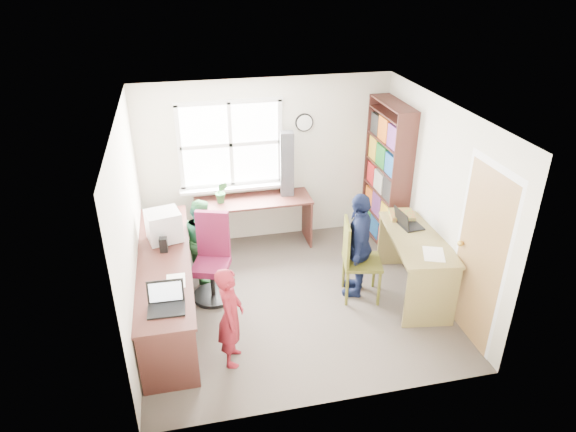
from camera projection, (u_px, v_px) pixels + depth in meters
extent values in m
cube|color=#443C35|center=(292.00, 300.00, 6.45)|extent=(3.60, 3.40, 0.02)
cube|color=white|center=(293.00, 111.00, 5.34)|extent=(3.60, 3.40, 0.02)
cube|color=beige|center=(266.00, 161.00, 7.38)|extent=(3.60, 0.02, 2.40)
cube|color=beige|center=(337.00, 302.00, 4.41)|extent=(3.60, 0.02, 2.40)
cube|color=beige|center=(130.00, 231.00, 5.55)|extent=(0.02, 3.40, 2.40)
cube|color=beige|center=(437.00, 200.00, 6.24)|extent=(0.02, 3.40, 2.40)
cube|color=white|center=(231.00, 145.00, 7.12)|extent=(1.40, 0.01, 1.20)
cube|color=white|center=(231.00, 145.00, 7.12)|extent=(1.48, 0.04, 1.28)
cube|color=olive|center=(479.00, 258.00, 5.42)|extent=(0.02, 0.82, 2.00)
sphere|color=gold|center=(460.00, 243.00, 5.70)|extent=(0.07, 0.07, 0.07)
cylinder|color=black|center=(304.00, 122.00, 7.21)|extent=(0.26, 0.03, 0.26)
cylinder|color=white|center=(305.00, 123.00, 7.19)|extent=(0.22, 0.01, 0.22)
cube|color=#49231D|center=(164.00, 259.00, 5.91)|extent=(0.60, 2.70, 0.03)
cube|color=#49231D|center=(253.00, 201.00, 7.29)|extent=(1.65, 0.56, 0.03)
cube|color=#49231D|center=(167.00, 286.00, 6.08)|extent=(0.56, 0.03, 0.72)
cube|color=#49231D|center=(169.00, 363.00, 4.93)|extent=(0.56, 0.03, 0.72)
cube|color=#49231D|center=(166.00, 233.00, 7.23)|extent=(0.56, 0.03, 0.72)
cube|color=#49231D|center=(307.00, 218.00, 7.62)|extent=(0.03, 0.52, 0.72)
cube|color=#49231D|center=(168.00, 338.00, 5.26)|extent=(0.54, 0.45, 0.72)
cube|color=olive|center=(418.00, 238.00, 6.22)|extent=(0.86, 1.49, 0.03)
cube|color=olive|center=(431.00, 299.00, 5.80)|extent=(0.60, 0.12, 0.78)
cube|color=olive|center=(400.00, 239.00, 7.01)|extent=(0.60, 0.12, 0.78)
cube|color=#49231D|center=(401.00, 190.00, 6.87)|extent=(0.30, 0.02, 2.10)
cube|color=#49231D|center=(374.00, 163.00, 7.74)|extent=(0.30, 0.02, 2.10)
cube|color=#49231D|center=(394.00, 103.00, 6.83)|extent=(0.30, 1.00, 0.02)
cube|color=#49231D|center=(381.00, 236.00, 7.76)|extent=(0.30, 1.00, 0.02)
cube|color=#49231D|center=(383.00, 215.00, 7.59)|extent=(0.30, 1.00, 0.02)
cube|color=#49231D|center=(385.00, 191.00, 7.42)|extent=(0.30, 1.00, 0.02)
cube|color=#49231D|center=(388.00, 167.00, 7.25)|extent=(0.30, 1.00, 0.02)
cube|color=#49231D|center=(390.00, 141.00, 7.07)|extent=(0.30, 1.00, 0.02)
cube|color=#49231D|center=(393.00, 114.00, 6.90)|extent=(0.30, 1.00, 0.02)
cube|color=#B0191C|center=(390.00, 237.00, 7.43)|extent=(0.25, 0.28, 0.27)
cube|color=#195297|center=(381.00, 226.00, 7.71)|extent=(0.25, 0.30, 0.29)
cube|color=#1E7E2C|center=(374.00, 217.00, 7.96)|extent=(0.25, 0.26, 0.30)
cube|color=gold|center=(392.00, 214.00, 7.26)|extent=(0.25, 0.28, 0.30)
cube|color=#6D327E|center=(384.00, 204.00, 7.53)|extent=(0.25, 0.30, 0.32)
cube|color=orange|center=(376.00, 196.00, 7.80)|extent=(0.25, 0.26, 0.29)
cube|color=#252525|center=(395.00, 189.00, 7.08)|extent=(0.25, 0.28, 0.32)
cube|color=beige|center=(386.00, 181.00, 7.37)|extent=(0.25, 0.30, 0.29)
cube|color=#B0191C|center=(378.00, 173.00, 7.62)|extent=(0.25, 0.26, 0.30)
cube|color=#195297|center=(397.00, 164.00, 6.91)|extent=(0.25, 0.28, 0.29)
cube|color=#1E7E2C|center=(388.00, 156.00, 7.19)|extent=(0.25, 0.30, 0.30)
cube|color=gold|center=(380.00, 148.00, 7.44)|extent=(0.25, 0.26, 0.32)
cube|color=#6D327E|center=(400.00, 137.00, 6.74)|extent=(0.25, 0.28, 0.30)
cube|color=orange|center=(391.00, 129.00, 7.01)|extent=(0.25, 0.30, 0.32)
cube|color=#252525|center=(382.00, 124.00, 7.28)|extent=(0.25, 0.26, 0.29)
cylinder|color=black|center=(214.00, 296.00, 6.47)|extent=(0.65, 0.65, 0.05)
cylinder|color=black|center=(213.00, 282.00, 6.37)|extent=(0.07, 0.07, 0.39)
cube|color=maroon|center=(211.00, 267.00, 6.27)|extent=(0.53, 0.53, 0.08)
cube|color=maroon|center=(213.00, 234.00, 6.29)|extent=(0.41, 0.19, 0.61)
cylinder|color=#52511B|center=(347.00, 288.00, 6.23)|extent=(0.05, 0.05, 0.49)
cylinder|color=#52511B|center=(379.00, 288.00, 6.23)|extent=(0.05, 0.05, 0.49)
cylinder|color=#52511B|center=(344.00, 271.00, 6.58)|extent=(0.05, 0.05, 0.49)
cylinder|color=#52511B|center=(374.00, 271.00, 6.58)|extent=(0.05, 0.05, 0.49)
cube|color=#52511B|center=(362.00, 262.00, 6.29)|extent=(0.54, 0.54, 0.04)
cube|color=#52511B|center=(347.00, 242.00, 6.16)|extent=(0.12, 0.43, 0.54)
cube|color=white|center=(165.00, 239.00, 6.26)|extent=(0.33, 0.28, 0.02)
cube|color=white|center=(164.00, 226.00, 6.17)|extent=(0.46, 0.43, 0.37)
cube|color=#3F72F2|center=(180.00, 222.00, 6.25)|extent=(0.07, 0.30, 0.27)
cube|color=black|center=(166.00, 309.00, 5.04)|extent=(0.37, 0.28, 0.02)
cube|color=black|center=(165.00, 291.00, 5.10)|extent=(0.36, 0.08, 0.24)
cube|color=white|center=(165.00, 292.00, 5.09)|extent=(0.32, 0.05, 0.19)
cube|color=black|center=(410.00, 225.00, 6.47)|extent=(0.28, 0.36, 0.02)
cube|color=black|center=(402.00, 218.00, 6.38)|extent=(0.09, 0.34, 0.22)
cube|color=#3F72F2|center=(402.00, 218.00, 6.38)|extent=(0.07, 0.30, 0.18)
cube|color=black|center=(164.00, 245.00, 5.99)|extent=(0.10, 0.10, 0.18)
cube|color=black|center=(165.00, 219.00, 6.55)|extent=(0.11, 0.11, 0.19)
cube|color=black|center=(287.00, 164.00, 7.23)|extent=(0.21, 0.19, 0.94)
cube|color=red|center=(402.00, 215.00, 6.67)|extent=(0.36, 0.36, 0.06)
cube|color=white|center=(176.00, 281.00, 5.48)|extent=(0.20, 0.29, 0.00)
cube|color=white|center=(434.00, 254.00, 5.85)|extent=(0.33, 0.39, 0.00)
imported|color=#2B6C32|center=(221.00, 192.00, 7.13)|extent=(0.20, 0.17, 0.32)
imported|color=maroon|center=(230.00, 317.00, 5.23)|extent=(0.35, 0.46, 1.14)
imported|color=#307A3C|center=(203.00, 239.00, 6.67)|extent=(0.52, 0.62, 1.12)
imported|color=#151D42|center=(359.00, 245.00, 6.29)|extent=(0.64, 0.87, 1.37)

